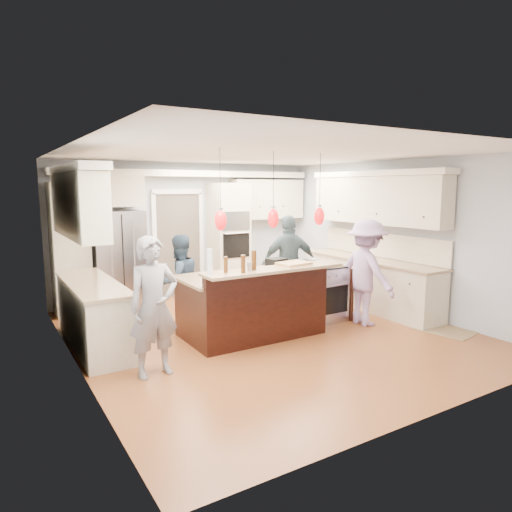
% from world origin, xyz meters
% --- Properties ---
extents(ground_plane, '(6.00, 6.00, 0.00)m').
position_xyz_m(ground_plane, '(0.00, 0.00, 0.00)').
color(ground_plane, '#9C572A').
rests_on(ground_plane, ground).
extents(room_shell, '(5.54, 6.04, 2.72)m').
position_xyz_m(room_shell, '(0.00, 0.00, 1.82)').
color(room_shell, '#B2BCC6').
rests_on(room_shell, ground).
extents(refrigerator, '(0.90, 0.70, 1.80)m').
position_xyz_m(refrigerator, '(-1.55, 2.64, 0.90)').
color(refrigerator, '#B7B7BC').
rests_on(refrigerator, ground).
extents(oven_column, '(0.72, 0.69, 2.30)m').
position_xyz_m(oven_column, '(0.75, 2.67, 1.15)').
color(oven_column, beige).
rests_on(oven_column, ground).
extents(back_upper_cabinets, '(5.30, 0.61, 2.54)m').
position_xyz_m(back_upper_cabinets, '(-0.75, 2.76, 1.67)').
color(back_upper_cabinets, beige).
rests_on(back_upper_cabinets, ground).
extents(right_counter_run, '(0.64, 3.10, 2.51)m').
position_xyz_m(right_counter_run, '(2.44, 0.30, 1.06)').
color(right_counter_run, beige).
rests_on(right_counter_run, ground).
extents(left_cabinets, '(0.64, 2.30, 2.51)m').
position_xyz_m(left_cabinets, '(-2.44, 0.80, 1.06)').
color(left_cabinets, beige).
rests_on(left_cabinets, ground).
extents(kitchen_island, '(2.10, 1.46, 1.12)m').
position_xyz_m(kitchen_island, '(-0.25, 0.07, 0.49)').
color(kitchen_island, black).
rests_on(kitchen_island, ground).
extents(island_range, '(0.82, 0.71, 0.92)m').
position_xyz_m(island_range, '(1.16, 0.15, 0.46)').
color(island_range, '#B7B7BC').
rests_on(island_range, ground).
extents(pendant_lights, '(1.75, 0.15, 1.03)m').
position_xyz_m(pendant_lights, '(-0.25, -0.51, 1.80)').
color(pendant_lights, black).
rests_on(pendant_lights, ground).
extents(person_bar_end, '(0.64, 0.45, 1.67)m').
position_xyz_m(person_bar_end, '(-2.00, -0.63, 0.83)').
color(person_bar_end, slate).
rests_on(person_bar_end, ground).
extents(person_far_left, '(0.80, 0.67, 1.49)m').
position_xyz_m(person_far_left, '(-1.04, 0.96, 0.74)').
color(person_far_left, '#27394D').
rests_on(person_far_left, ground).
extents(person_far_right, '(1.10, 0.71, 1.73)m').
position_xyz_m(person_far_right, '(1.00, 0.85, 0.87)').
color(person_far_right, '#42575D').
rests_on(person_far_right, ground).
extents(person_range_side, '(0.66, 1.12, 1.71)m').
position_xyz_m(person_range_side, '(1.60, -0.44, 0.86)').
color(person_range_side, '#A88AB9').
rests_on(person_range_side, ground).
extents(floor_rug, '(0.74, 0.95, 0.01)m').
position_xyz_m(floor_rug, '(2.40, -1.35, 0.01)').
color(floor_rug, '#947650').
rests_on(floor_rug, ground).
extents(water_bottle, '(0.10, 0.10, 0.33)m').
position_xyz_m(water_bottle, '(-1.20, -0.47, 1.28)').
color(water_bottle, silver).
rests_on(water_bottle, kitchen_island).
extents(beer_bottle_a, '(0.07, 0.07, 0.21)m').
position_xyz_m(beer_bottle_a, '(-0.98, -0.51, 1.23)').
color(beer_bottle_a, '#42230B').
rests_on(beer_bottle_a, kitchen_island).
extents(beer_bottle_b, '(0.07, 0.07, 0.23)m').
position_xyz_m(beer_bottle_b, '(-0.80, -0.64, 1.24)').
color(beer_bottle_b, '#42230B').
rests_on(beer_bottle_b, kitchen_island).
extents(beer_bottle_c, '(0.08, 0.08, 0.27)m').
position_xyz_m(beer_bottle_c, '(-0.57, -0.53, 1.25)').
color(beer_bottle_c, '#42230B').
rests_on(beer_bottle_c, kitchen_island).
extents(drink_can, '(0.07, 0.07, 0.12)m').
position_xyz_m(drink_can, '(-0.66, -0.57, 1.18)').
color(drink_can, '#B7B7BC').
rests_on(drink_can, kitchen_island).
extents(cutting_board, '(0.49, 0.38, 0.03)m').
position_xyz_m(cutting_board, '(0.14, -0.47, 1.14)').
color(cutting_board, tan).
rests_on(cutting_board, kitchen_island).
extents(pot_large, '(0.24, 0.24, 0.14)m').
position_xyz_m(pot_large, '(0.95, 0.15, 0.99)').
color(pot_large, '#B7B7BC').
rests_on(pot_large, island_range).
extents(pot_small, '(0.19, 0.19, 0.09)m').
position_xyz_m(pot_small, '(1.16, 0.00, 0.97)').
color(pot_small, '#B7B7BC').
rests_on(pot_small, island_range).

